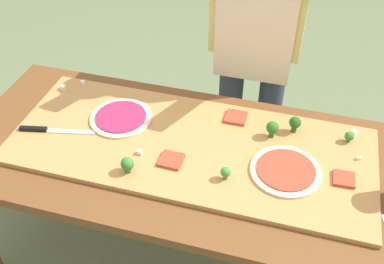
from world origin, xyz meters
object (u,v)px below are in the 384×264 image
Objects in this scene: pizza_whole_beet_magenta at (121,118)px; pizza_slice_center at (344,179)px; pizza_slice_near_right at (171,160)px; cheese_crumble_e at (83,82)px; chefs_knife at (47,130)px; broccoli_floret_back_right at (295,123)px; cheese_crumble_a at (140,152)px; cheese_crumble_b at (354,133)px; broccoli_floret_center_left at (128,164)px; cheese_crumble_c at (359,158)px; broccoli_floret_center_right at (226,172)px; cook_center at (258,28)px; pizza_whole_tomato_red at (286,171)px; broccoli_floret_back_mid at (273,128)px; pizza_slice_far_right at (236,117)px; broccoli_floret_front_left at (349,136)px; cheese_crumble_d at (63,87)px; prep_table at (188,171)px.

pizza_slice_center is at bearing -6.49° from pizza_whole_beet_magenta.
cheese_crumble_e is at bearing 145.91° from pizza_slice_near_right.
broccoli_floret_back_right is (0.94, 0.27, 0.04)m from chefs_knife.
cheese_crumble_a is 0.84m from cheese_crumble_b.
cheese_crumble_c is at bearing 20.01° from broccoli_floret_center_left.
cook_center is at bearing 92.14° from broccoli_floret_center_right.
pizza_whole_beet_magenta is 0.31m from broccoli_floret_center_left.
chefs_knife is at bearing -136.91° from cook_center.
cheese_crumble_b is 0.14m from cheese_crumble_c.
pizza_whole_tomato_red is 13.98× the size of cheese_crumble_b.
cook_center is at bearing 48.43° from pizza_whole_beet_magenta.
pizza_slice_center is at bearing -30.13° from broccoli_floret_back_mid.
pizza_whole_beet_magenta is at bearing -178.76° from cheese_crumble_c.
cheese_crumble_a is at bearing -153.05° from broccoli_floret_back_mid.
cheese_crumble_a is 0.01× the size of cook_center.
broccoli_floret_center_left reaches higher than cheese_crumble_c.
pizza_slice_far_right is 1.88× the size of broccoli_floret_front_left.
broccoli_floret_back_right is (-0.21, 0.00, 0.02)m from broccoli_floret_front_left.
broccoli_floret_center_left is at bearing -151.06° from cheese_crumble_b.
cheese_crumble_b is 0.87× the size of cheese_crumble_d.
pizza_slice_center is at bearing -13.92° from cheese_crumble_e.
broccoli_floret_front_left is at bearing 20.81° from cheese_crumble_a.
cook_center reaches higher than broccoli_floret_back_mid.
cheese_crumble_b is 0.62m from cook_center.
pizza_whole_tomato_red is at bearing -9.80° from pizza_whole_beet_magenta.
cook_center is at bearing 77.00° from prep_table.
broccoli_floret_center_right reaches higher than cheese_crumble_b.
cheese_crumble_d reaches higher than cheese_crumble_c.
pizza_slice_near_right is at bearing -163.39° from cheese_crumble_c.
cook_center is (0.32, 0.78, 0.18)m from broccoli_floret_center_left.
cheese_crumble_a is at bearing -152.01° from broccoli_floret_back_right.
broccoli_floret_back_right is at bearing 57.67° from broccoli_floret_center_right.
pizza_slice_near_right is at bearing -33.10° from pizza_whole_beet_magenta.
cheese_crumble_a is (-0.54, -0.05, 0.00)m from pizza_whole_tomato_red.
broccoli_floret_back_mid reaches higher than cheese_crumble_c.
cheese_crumble_a and cheese_crumble_b have the same top height.
cheese_crumble_a is (-0.46, -0.23, -0.03)m from broccoli_floret_back_mid.
pizza_whole_beet_magenta is (-0.69, 0.12, -0.00)m from pizza_whole_tomato_red.
cook_center reaches higher than pizza_slice_far_right.
broccoli_floret_center_right is 0.75m from cook_center.
cheese_crumble_b reaches higher than pizza_whole_tomato_red.
chefs_knife is 24.25× the size of cheese_crumble_c.
cheese_crumble_e is (-0.95, 0.30, 0.00)m from pizza_whole_tomato_red.
cheese_crumble_a is 0.83× the size of cheese_crumble_d.
cook_center is (-0.46, 0.35, 0.21)m from cheese_crumble_b.
pizza_slice_center is at bearing -28.05° from pizza_slice_far_right.
cheese_crumble_e reaches higher than cheese_crumble_c.
pizza_slice_center is 0.89× the size of pizza_slice_near_right.
pizza_slice_far_right is 0.50m from cheese_crumble_c.
pizza_whole_beet_magenta is 0.93m from cheese_crumble_b.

